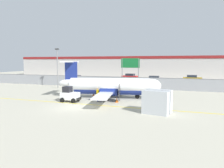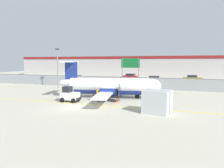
# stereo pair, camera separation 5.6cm
# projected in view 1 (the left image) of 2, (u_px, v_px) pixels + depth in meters

# --- Properties ---
(ground_plane) EXTENTS (140.00, 140.00, 0.01)m
(ground_plane) POSITION_uv_depth(u_px,v_px,m) (82.00, 104.00, 25.13)
(ground_plane) COLOR #B2AD99
(perimeter_fence) EXTENTS (98.00, 0.10, 2.10)m
(perimeter_fence) POSITION_uv_depth(u_px,v_px,m) (123.00, 82.00, 40.01)
(perimeter_fence) COLOR gray
(perimeter_fence) RESTS_ON ground
(parking_lot_strip) EXTENTS (98.00, 17.00, 0.12)m
(parking_lot_strip) POSITION_uv_depth(u_px,v_px,m) (137.00, 82.00, 50.89)
(parking_lot_strip) COLOR #38383A
(parking_lot_strip) RESTS_ON ground
(background_building) EXTENTS (91.00, 8.10, 6.50)m
(background_building) POSITION_uv_depth(u_px,v_px,m) (151.00, 67.00, 67.88)
(background_building) COLOR #BCB7B2
(background_building) RESTS_ON ground
(commuter_airplane) EXTENTS (13.80, 15.99, 4.92)m
(commuter_airplane) POSITION_uv_depth(u_px,v_px,m) (111.00, 86.00, 29.09)
(commuter_airplane) COLOR white
(commuter_airplane) RESTS_ON ground
(baggage_tug) EXTENTS (2.37, 1.45, 1.88)m
(baggage_tug) POSITION_uv_depth(u_px,v_px,m) (70.00, 95.00, 26.45)
(baggage_tug) COLOR silver
(baggage_tug) RESTS_ON ground
(ground_crew_worker) EXTENTS (0.46, 0.52, 1.70)m
(ground_crew_worker) POSITION_uv_depth(u_px,v_px,m) (98.00, 94.00, 26.71)
(ground_crew_worker) COLOR #191E4C
(ground_crew_worker) RESTS_ON ground
(cargo_container) EXTENTS (2.71, 2.39, 2.20)m
(cargo_container) POSITION_uv_depth(u_px,v_px,m) (157.00, 102.00, 20.64)
(cargo_container) COLOR #B7BCC1
(cargo_container) RESTS_ON ground
(traffic_cone_near_left) EXTENTS (0.36, 0.36, 0.64)m
(traffic_cone_near_left) POSITION_uv_depth(u_px,v_px,m) (99.00, 98.00, 27.65)
(traffic_cone_near_left) COLOR orange
(traffic_cone_near_left) RESTS_ON ground
(traffic_cone_near_right) EXTENTS (0.36, 0.36, 0.64)m
(traffic_cone_near_right) POSITION_uv_depth(u_px,v_px,m) (161.00, 101.00, 25.62)
(traffic_cone_near_right) COLOR orange
(traffic_cone_near_right) RESTS_ON ground
(traffic_cone_far_left) EXTENTS (0.36, 0.36, 0.64)m
(traffic_cone_far_left) POSITION_uv_depth(u_px,v_px,m) (94.00, 94.00, 30.85)
(traffic_cone_far_left) COLOR orange
(traffic_cone_far_left) RESTS_ON ground
(traffic_cone_far_right) EXTENTS (0.36, 0.36, 0.64)m
(traffic_cone_far_right) POSITION_uv_depth(u_px,v_px,m) (117.00, 100.00, 26.18)
(traffic_cone_far_right) COLOR orange
(traffic_cone_far_right) RESTS_ON ground
(parked_car_0) EXTENTS (4.39, 2.43, 1.58)m
(parked_car_0) POSITION_uv_depth(u_px,v_px,m) (76.00, 79.00, 51.31)
(parked_car_0) COLOR red
(parked_car_0) RESTS_ON parking_lot_strip
(parked_car_1) EXTENTS (4.37, 2.39, 1.58)m
(parked_car_1) POSITION_uv_depth(u_px,v_px,m) (130.00, 77.00, 57.98)
(parked_car_1) COLOR red
(parked_car_1) RESTS_ON parking_lot_strip
(parked_car_2) EXTENTS (4.33, 2.29, 1.58)m
(parked_car_2) POSITION_uv_depth(u_px,v_px,m) (154.00, 79.00, 48.84)
(parked_car_2) COLOR slate
(parked_car_2) RESTS_ON parking_lot_strip
(parked_car_3) EXTENTS (4.30, 2.21, 1.58)m
(parked_car_3) POSITION_uv_depth(u_px,v_px,m) (192.00, 78.00, 51.92)
(parked_car_3) COLOR #B28C19
(parked_car_3) RESTS_ON parking_lot_strip
(apron_light_pole) EXTENTS (0.70, 0.30, 7.27)m
(apron_light_pole) POSITION_uv_depth(u_px,v_px,m) (57.00, 65.00, 40.18)
(apron_light_pole) COLOR slate
(apron_light_pole) RESTS_ON ground
(highway_sign) EXTENTS (3.60, 0.14, 5.50)m
(highway_sign) POSITION_uv_depth(u_px,v_px,m) (130.00, 65.00, 41.30)
(highway_sign) COLOR slate
(highway_sign) RESTS_ON ground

